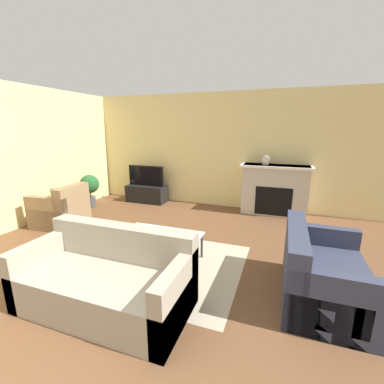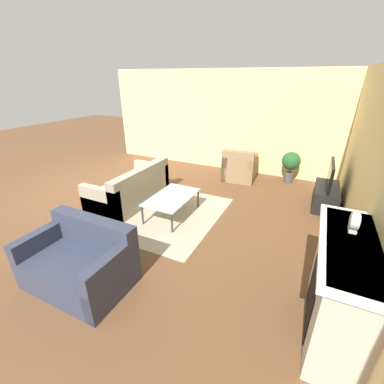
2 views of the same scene
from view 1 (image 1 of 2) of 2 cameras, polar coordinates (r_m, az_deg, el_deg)
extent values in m
cube|color=beige|center=(6.35, 3.31, 9.15)|extent=(8.86, 0.06, 2.70)
cube|color=beige|center=(5.91, -34.33, 6.41)|extent=(0.06, 8.18, 2.70)
cube|color=#B7A88E|center=(3.86, -7.65, -15.33)|extent=(2.37, 1.90, 0.00)
cube|color=#BCB2A3|center=(5.96, 17.83, 0.43)|extent=(1.38, 0.45, 1.11)
cube|color=black|center=(5.79, 17.58, -2.03)|extent=(0.76, 0.01, 0.62)
cube|color=white|center=(5.84, 18.20, 5.41)|extent=(1.50, 0.51, 0.05)
cube|color=black|center=(6.83, -10.01, -0.34)|extent=(1.03, 0.46, 0.43)
cube|color=black|center=(6.73, -10.18, 3.58)|extent=(0.97, 0.05, 0.52)
cube|color=black|center=(6.71, -10.29, 3.54)|extent=(0.93, 0.01, 0.48)
cube|color=#9E937F|center=(3.07, -18.79, -19.89)|extent=(1.81, 0.88, 0.42)
cube|color=#9E937F|center=(3.10, -15.45, -10.55)|extent=(1.81, 0.20, 0.40)
cube|color=#9E937F|center=(3.54, -29.90, -14.03)|extent=(0.14, 0.88, 0.66)
cube|color=#9E937F|center=(2.63, -3.44, -22.27)|extent=(0.14, 0.88, 0.66)
cube|color=#33384C|center=(3.37, 27.30, -17.48)|extent=(0.86, 1.32, 0.42)
cube|color=#33384C|center=(3.15, 22.12, -10.75)|extent=(0.20, 1.32, 0.40)
cube|color=#33384C|center=(2.81, 29.08, -21.48)|extent=(0.86, 0.14, 0.66)
cube|color=#33384C|center=(3.83, 26.46, -11.45)|extent=(0.86, 0.14, 0.66)
cube|color=#8C704C|center=(5.74, -27.19, -4.55)|extent=(0.90, 0.86, 0.42)
cube|color=#8C704C|center=(5.43, -25.17, -0.81)|extent=(0.27, 0.80, 0.40)
cube|color=#8C704C|center=(5.94, -25.27, -2.54)|extent=(0.84, 0.21, 0.66)
cube|color=#8C704C|center=(5.49, -29.56, -4.33)|extent=(0.84, 0.21, 0.66)
cylinder|color=#333338|center=(3.86, -16.77, -12.70)|extent=(0.04, 0.04, 0.38)
cylinder|color=#333338|center=(3.38, -1.16, -16.11)|extent=(0.04, 0.04, 0.38)
cylinder|color=#333338|center=(4.32, -11.85, -9.43)|extent=(0.04, 0.04, 0.38)
cylinder|color=#333338|center=(3.90, 2.19, -11.80)|extent=(0.04, 0.04, 0.38)
cube|color=silver|center=(3.74, -7.32, -9.70)|extent=(1.17, 0.70, 0.02)
cylinder|color=#47474C|center=(6.80, -21.50, -1.98)|extent=(0.22, 0.22, 0.25)
cylinder|color=#4C3823|center=(6.75, -21.65, -0.40)|extent=(0.03, 0.03, 0.13)
sphere|color=#235628|center=(6.70, -21.83, 1.64)|extent=(0.45, 0.45, 0.45)
cube|color=beige|center=(5.87, 16.01, 6.01)|extent=(0.12, 0.07, 0.03)
cylinder|color=beige|center=(5.86, 16.08, 6.97)|extent=(0.17, 0.07, 0.17)
cylinder|color=white|center=(5.82, 16.05, 6.93)|extent=(0.14, 0.00, 0.14)
camera|label=2|loc=(5.81, 44.52, 16.26)|focal=24.00mm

